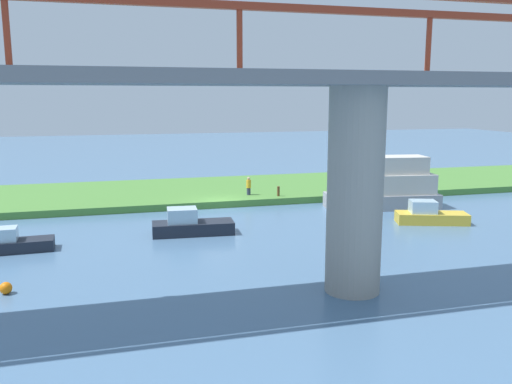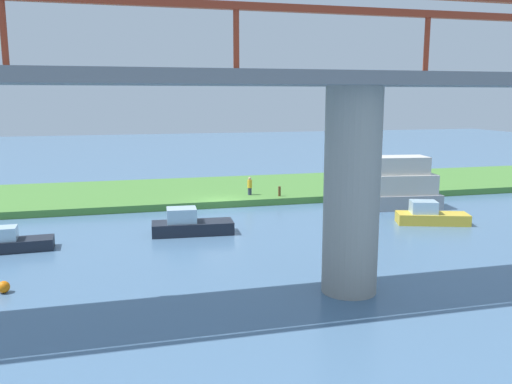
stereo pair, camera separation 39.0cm
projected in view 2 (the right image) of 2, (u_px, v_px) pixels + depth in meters
ground_plane at (221, 208)px, 38.53m from camera, size 160.00×160.00×0.00m
grassy_bank at (207, 191)px, 44.21m from camera, size 80.00×12.00×0.50m
bridge_pylon at (352, 192)px, 21.41m from camera, size 2.25×2.25×8.35m
bridge_span at (355, 73)px, 20.61m from camera, size 59.86×4.30×3.25m
person_on_bank at (250, 186)px, 40.93m from camera, size 0.50×0.50×1.39m
mooring_post at (279, 191)px, 40.49m from camera, size 0.20×0.20×0.74m
skiff_small at (387, 187)px, 38.36m from camera, size 8.30×3.70×4.10m
motorboat_red at (190, 225)px, 31.24m from camera, size 4.82×2.00×1.57m
pontoon_yellow at (11, 242)px, 27.81m from camera, size 3.95×1.54×1.30m
houseboat_blue at (430, 216)px, 33.77m from camera, size 4.66×2.87×1.46m
marker_buoy at (4, 287)px, 21.88m from camera, size 0.50×0.50×0.50m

